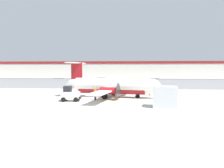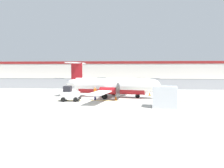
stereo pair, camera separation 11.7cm
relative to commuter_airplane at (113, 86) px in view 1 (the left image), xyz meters
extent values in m
plane|color=#BCB7AD|center=(-0.38, -5.28, -1.60)|extent=(140.00, 140.00, 0.00)
cube|color=yellow|center=(-0.38, -3.28, -1.60)|extent=(84.00, 0.20, 0.01)
cube|color=gray|center=(-0.38, 12.72, -0.60)|extent=(98.00, 0.04, 2.00)
cylinder|color=slate|center=(-0.38, 12.72, 0.45)|extent=(98.00, 0.10, 0.10)
cube|color=#38383A|center=(-0.38, 24.22, -1.54)|extent=(98.00, 17.00, 0.12)
cube|color=beige|center=(-0.38, 42.72, 1.65)|extent=(91.00, 8.00, 6.50)
cube|color=maroon|center=(-0.38, 38.72, 4.50)|extent=(91.00, 0.20, 0.80)
cylinder|color=white|center=(-0.24, 0.04, 0.15)|extent=(10.68, 3.77, 1.90)
ellipsoid|color=white|center=(5.20, -0.95, 0.15)|extent=(2.71, 2.21, 1.80)
ellipsoid|color=white|center=(-5.67, 1.04, 0.35)|extent=(3.10, 1.56, 1.05)
cylinder|color=maroon|center=(-0.24, 0.04, -0.37)|extent=(9.55, 3.16, 1.48)
cube|color=white|center=(-0.14, 0.03, -0.42)|extent=(4.46, 16.03, 0.18)
cylinder|color=maroon|center=(0.53, 2.55, -0.42)|extent=(2.33, 1.28, 0.90)
cone|color=black|center=(1.66, 2.34, -0.42)|extent=(0.52, 0.51, 0.44)
cylinder|color=#262626|center=(1.81, 2.31, -0.42)|extent=(0.42, 2.07, 2.10)
cylinder|color=maroon|center=(-0.41, -2.57, -0.42)|extent=(2.33, 1.28, 0.90)
cone|color=black|center=(0.72, -2.78, -0.42)|extent=(0.52, 0.51, 0.44)
cylinder|color=#262626|center=(0.87, -2.80, -0.42)|extent=(0.42, 2.07, 2.10)
cube|color=maroon|center=(-5.41, 0.99, 1.70)|extent=(1.70, 0.48, 3.10)
cube|color=white|center=(-5.54, 1.02, 3.25)|extent=(1.95, 4.92, 0.14)
cylinder|color=#59595B|center=(3.41, -0.63, -0.81)|extent=(0.16, 0.16, 0.97)
cylinder|color=black|center=(3.41, -0.63, -1.30)|extent=(0.63, 0.32, 0.60)
cylinder|color=#59595B|center=(-0.13, 2.27, -0.77)|extent=(0.16, 0.16, 0.90)
cylinder|color=black|center=(-0.13, 2.27, -1.22)|extent=(0.79, 0.35, 0.76)
cylinder|color=#59595B|center=(-0.93, -2.08, -0.77)|extent=(0.16, 0.16, 0.90)
cylinder|color=black|center=(-0.93, -2.08, -1.22)|extent=(0.79, 0.35, 0.76)
cube|color=silver|center=(-4.89, -4.25, -0.87)|extent=(2.24, 1.19, 0.90)
cube|color=black|center=(-5.24, -4.27, -0.07)|extent=(0.94, 1.04, 0.70)
cube|color=black|center=(-3.74, -4.21, -1.17)|extent=(0.21, 1.11, 0.30)
cylinder|color=black|center=(-4.17, -3.62, -1.32)|extent=(0.57, 0.20, 0.56)
cylinder|color=black|center=(-4.12, -4.82, -1.32)|extent=(0.57, 0.20, 0.56)
cylinder|color=black|center=(-5.67, -3.69, -1.32)|extent=(0.57, 0.20, 0.56)
cylinder|color=black|center=(-5.62, -4.89, -1.32)|extent=(0.57, 0.20, 0.56)
cylinder|color=#191E4C|center=(-2.07, -2.68, -1.18)|extent=(0.18, 0.18, 0.85)
cylinder|color=#191E4C|center=(-2.10, -2.88, -1.18)|extent=(0.18, 0.18, 0.85)
cylinder|color=orange|center=(-2.09, -2.78, -0.45)|extent=(0.38, 0.38, 0.60)
cylinder|color=orange|center=(-2.06, -2.56, -0.42)|extent=(0.11, 0.11, 0.55)
cylinder|color=orange|center=(-2.11, -3.00, -0.42)|extent=(0.11, 0.11, 0.55)
sphere|color=tan|center=(-2.09, -2.78, -0.01)|extent=(0.22, 0.22, 0.22)
cube|color=#B7BCC1|center=(5.99, -7.72, -0.50)|extent=(2.70, 2.37, 2.20)
cube|color=#333338|center=(5.99, -7.72, -0.50)|extent=(2.42, 0.48, 2.20)
cube|color=orange|center=(0.58, -2.60, -1.58)|extent=(0.36, 0.36, 0.04)
cone|color=orange|center=(0.58, -2.60, -1.26)|extent=(0.28, 0.28, 0.60)
cylinder|color=white|center=(0.58, -2.60, -1.18)|extent=(0.17, 0.17, 0.08)
cube|color=orange|center=(5.30, 2.36, -1.58)|extent=(0.36, 0.36, 0.04)
cone|color=orange|center=(5.30, 2.36, -1.26)|extent=(0.28, 0.28, 0.60)
cylinder|color=white|center=(5.30, 2.36, -1.18)|extent=(0.17, 0.17, 0.08)
cube|color=#B28C19|center=(-15.69, 23.57, -0.86)|extent=(4.35, 2.11, 0.80)
cube|color=#262D38|center=(-15.84, 23.58, -0.18)|extent=(2.34, 1.77, 0.56)
cylinder|color=black|center=(-14.20, 24.33, -1.18)|extent=(0.62, 0.26, 0.60)
cylinder|color=black|center=(-14.38, 22.53, -1.18)|extent=(0.62, 0.26, 0.60)
cylinder|color=black|center=(-16.99, 24.60, -1.18)|extent=(0.62, 0.26, 0.60)
cylinder|color=black|center=(-17.17, 22.81, -1.18)|extent=(0.62, 0.26, 0.60)
cube|color=red|center=(-11.17, 20.24, -0.86)|extent=(4.24, 1.79, 0.80)
cube|color=#262D38|center=(-11.32, 20.24, -0.18)|extent=(2.23, 1.61, 0.56)
cylinder|color=black|center=(-9.75, 21.11, -1.18)|extent=(0.60, 0.21, 0.60)
cylinder|color=black|center=(-9.79, 19.31, -1.18)|extent=(0.60, 0.21, 0.60)
cylinder|color=black|center=(-12.55, 21.17, -1.18)|extent=(0.60, 0.21, 0.60)
cylinder|color=black|center=(-12.59, 19.37, -1.18)|extent=(0.60, 0.21, 0.60)
cube|color=#B28C19|center=(-5.30, 28.26, -0.86)|extent=(4.20, 1.71, 0.80)
cube|color=#262D38|center=(-5.45, 28.26, -0.18)|extent=(2.20, 1.57, 0.56)
cylinder|color=black|center=(-3.90, 29.15, -1.18)|extent=(0.60, 0.20, 0.60)
cylinder|color=black|center=(-3.90, 27.35, -1.18)|extent=(0.60, 0.20, 0.60)
cylinder|color=black|center=(-6.70, 29.16, -1.18)|extent=(0.60, 0.20, 0.60)
cylinder|color=black|center=(-6.70, 27.36, -1.18)|extent=(0.60, 0.20, 0.60)
cube|color=silver|center=(-1.26, 22.99, -0.86)|extent=(4.26, 1.85, 0.80)
cube|color=#262D38|center=(-1.11, 23.00, -0.18)|extent=(2.26, 1.64, 0.56)
cylinder|color=black|center=(-2.63, 22.04, -1.18)|extent=(0.61, 0.22, 0.60)
cylinder|color=black|center=(-2.70, 23.84, -1.18)|extent=(0.61, 0.22, 0.60)
cylinder|color=black|center=(0.17, 22.15, -1.18)|extent=(0.61, 0.22, 0.60)
cylinder|color=black|center=(0.10, 23.94, -1.18)|extent=(0.61, 0.22, 0.60)
cube|color=#19662D|center=(4.78, 25.27, -0.86)|extent=(4.30, 1.97, 0.80)
cube|color=#262D38|center=(4.93, 25.26, -0.18)|extent=(2.30, 1.70, 0.56)
cylinder|color=black|center=(3.33, 24.46, -1.18)|extent=(0.61, 0.24, 0.60)
cylinder|color=black|center=(3.44, 26.26, -1.18)|extent=(0.61, 0.24, 0.60)
cylinder|color=black|center=(6.12, 24.28, -1.18)|extent=(0.61, 0.24, 0.60)
cylinder|color=black|center=(6.24, 26.08, -1.18)|extent=(0.61, 0.24, 0.60)
cube|color=#19662D|center=(8.56, 24.36, -0.86)|extent=(4.24, 1.81, 0.80)
cube|color=#262D38|center=(8.41, 24.35, -0.18)|extent=(2.24, 1.62, 0.56)
cylinder|color=black|center=(9.94, 25.29, -1.18)|extent=(0.61, 0.22, 0.60)
cylinder|color=black|center=(9.99, 23.49, -1.18)|extent=(0.61, 0.22, 0.60)
cylinder|color=black|center=(7.14, 25.22, -1.18)|extent=(0.61, 0.22, 0.60)
cylinder|color=black|center=(7.19, 23.42, -1.18)|extent=(0.61, 0.22, 0.60)
cube|color=silver|center=(13.05, 20.86, -0.86)|extent=(4.39, 2.24, 0.80)
cube|color=#262D38|center=(13.20, 20.88, -0.18)|extent=(2.39, 1.84, 0.56)
cylinder|color=black|center=(11.79, 19.78, -1.18)|extent=(0.62, 0.28, 0.60)
cylinder|color=black|center=(11.55, 21.57, -1.18)|extent=(0.62, 0.28, 0.60)
cylinder|color=black|center=(14.56, 20.15, -1.18)|extent=(0.62, 0.28, 0.60)
cylinder|color=black|center=(14.32, 21.94, -1.18)|extent=(0.62, 0.28, 0.60)
camera|label=1|loc=(2.40, -30.34, 2.31)|focal=35.00mm
camera|label=2|loc=(2.51, -30.33, 2.31)|focal=35.00mm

